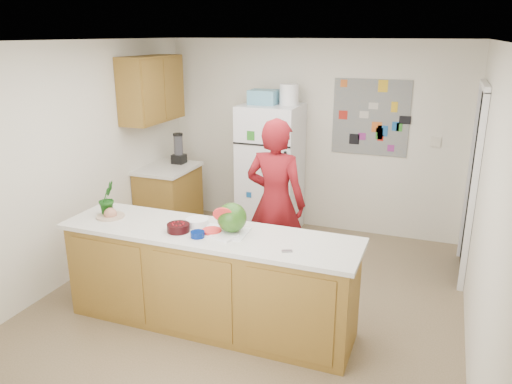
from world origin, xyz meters
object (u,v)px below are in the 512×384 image
at_px(refrigerator, 270,169).
at_px(cherry_bowl, 178,228).
at_px(watermelon, 232,218).
at_px(person, 275,203).

bearing_deg(refrigerator, cherry_bowl, -89.60).
bearing_deg(watermelon, person, 86.34).
height_order(refrigerator, cherry_bowl, refrigerator).
xyz_separation_m(person, cherry_bowl, (-0.51, -1.12, 0.07)).
xyz_separation_m(refrigerator, watermelon, (0.47, -2.34, 0.21)).
distance_m(person, cherry_bowl, 1.23).
bearing_deg(cherry_bowl, watermelon, 16.81).
bearing_deg(watermelon, refrigerator, 101.25).
relative_size(person, watermelon, 6.91).
bearing_deg(watermelon, cherry_bowl, -163.19).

